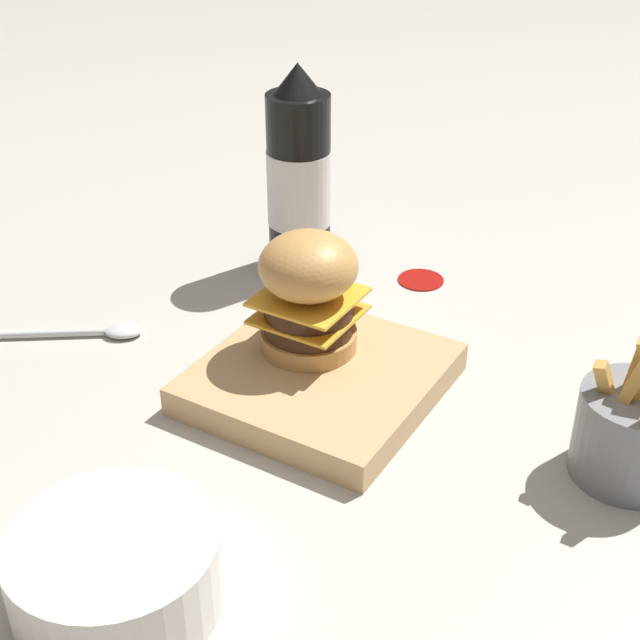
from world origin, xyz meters
The scene contains 8 objects.
ground_plane centered at (0.00, 0.00, 0.00)m, with size 6.00×6.00×0.00m, color #B7B2A8.
serving_board centered at (0.01, 0.01, 0.01)m, with size 0.21×0.21×0.03m.
burger centered at (-0.02, 0.03, 0.09)m, with size 0.09×0.09×0.12m.
ketchup_bottle centered at (-0.15, 0.22, 0.11)m, with size 0.07×0.07×0.24m.
fries_basket centered at (0.29, 0.04, 0.04)m, with size 0.09×0.09×0.14m.
side_bowl centered at (0.01, -0.28, 0.03)m, with size 0.15×0.15×0.06m.
spoon centered at (-0.24, -0.03, 0.01)m, with size 0.14×0.10×0.01m.
ketchup_puddle centered at (-0.01, 0.26, 0.00)m, with size 0.05×0.05×0.00m.
Camera 1 is at (0.36, -0.59, 0.49)m, focal length 50.00 mm.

